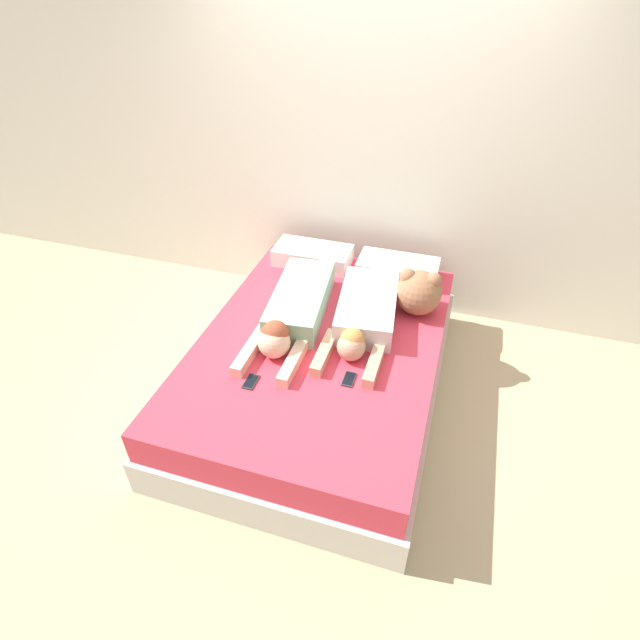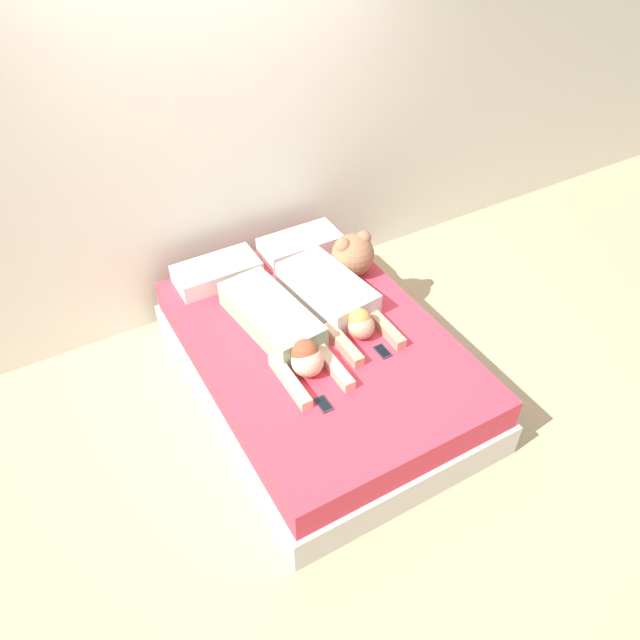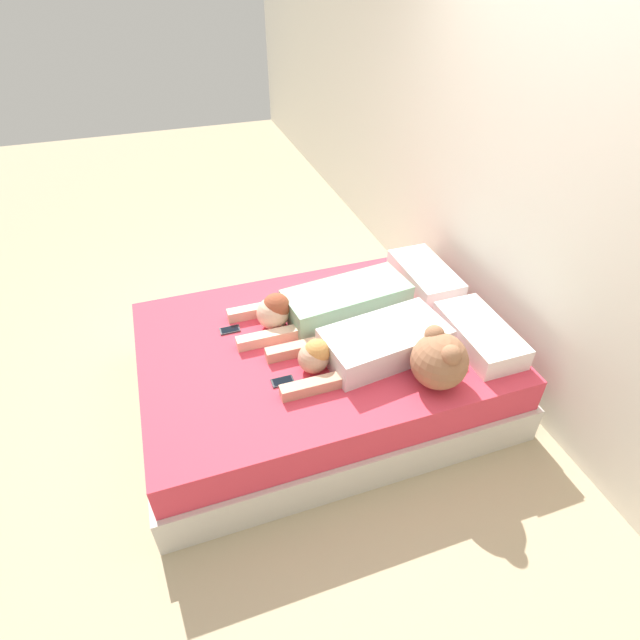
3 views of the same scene
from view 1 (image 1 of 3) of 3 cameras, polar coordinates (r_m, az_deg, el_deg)
The scene contains 10 objects.
ground_plane at distance 3.52m, azimuth 0.00°, elevation -8.02°, with size 12.00×12.00×0.00m, color tan.
wall_back at distance 3.87m, azimuth 5.83°, elevation 19.04°, with size 12.00×0.06×2.60m.
bed at distance 3.36m, azimuth 0.00°, elevation -5.26°, with size 1.56×2.18×0.47m.
pillow_head_left at distance 3.94m, azimuth -0.84°, elevation 7.39°, with size 0.59×0.30×0.14m.
pillow_head_right at distance 3.81m, azimuth 8.87°, elevation 5.79°, with size 0.59×0.30×0.14m.
person_left at distance 3.30m, azimuth -2.98°, elevation 1.11°, with size 0.42×1.16×0.23m.
person_right at distance 3.27m, azimuth 5.07°, elevation 0.56°, with size 0.45×1.04×0.20m.
cell_phone_left at distance 2.93m, azimuth -7.90°, elevation -6.99°, with size 0.07×0.12×0.01m.
cell_phone_right at distance 2.92m, azimuth 3.34°, elevation -6.77°, with size 0.07×0.12×0.01m.
plush_toy at distance 3.41m, azimuth 11.23°, elevation 3.20°, with size 0.31×0.31×0.32m.
Camera 1 is at (0.74, -2.36, 2.50)m, focal length 28.00 mm.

